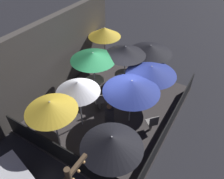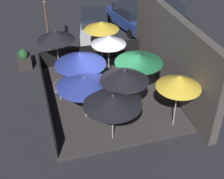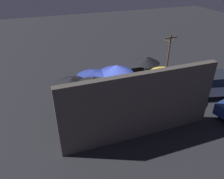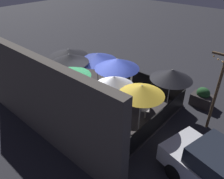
{
  "view_description": "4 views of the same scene",
  "coord_description": "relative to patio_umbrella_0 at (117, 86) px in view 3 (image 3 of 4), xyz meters",
  "views": [
    {
      "loc": [
        -6.28,
        -3.86,
        7.37
      ],
      "look_at": [
        0.2,
        0.04,
        1.03
      ],
      "focal_mm": 35.0,
      "sensor_mm": 36.0,
      "label": 1
    },
    {
      "loc": [
        11.46,
        -3.12,
        8.85
      ],
      "look_at": [
        0.81,
        -0.01,
        0.99
      ],
      "focal_mm": 50.0,
      "sensor_mm": 36.0,
      "label": 2
    },
    {
      "loc": [
        4.5,
        11.19,
        8.21
      ],
      "look_at": [
        0.48,
        0.14,
        1.35
      ],
      "focal_mm": 35.0,
      "sensor_mm": 36.0,
      "label": 3
    },
    {
      "loc": [
        -6.71,
        6.52,
        6.61
      ],
      "look_at": [
        -0.57,
        -0.46,
        0.98
      ],
      "focal_mm": 35.0,
      "sensor_mm": 36.0,
      "label": 4
    }
  ],
  "objects": [
    {
      "name": "ground_plane",
      "position": [
        -0.57,
        -1.27,
        -2.19
      ],
      "size": [
        60.0,
        60.0,
        0.0
      ],
      "primitive_type": "plane",
      "color": "#26262B"
    },
    {
      "name": "patio_umbrella_7",
      "position": [
        -0.87,
        -2.4,
        -0.11
      ],
      "size": [
        2.28,
        2.28,
        2.22
      ],
      "color": "#B2B2B7",
      "rests_on": "patio_deck"
    },
    {
      "name": "patio_deck",
      "position": [
        -0.57,
        -1.27,
        -2.13
      ],
      "size": [
        6.8,
        5.74,
        0.12
      ],
      "color": "#383333",
      "rests_on": "ground_plane"
    },
    {
      "name": "patio_umbrella_5",
      "position": [
        2.21,
        0.8,
        0.08
      ],
      "size": [
        1.75,
        1.75,
        2.41
      ],
      "color": "#B2B2B7",
      "rests_on": "patio_deck"
    },
    {
      "name": "patio_umbrella_4",
      "position": [
        -2.1,
        -0.76,
        0.0
      ],
      "size": [
        1.7,
        1.7,
        2.3
      ],
      "color": "#B2B2B7",
      "rests_on": "patio_deck"
    },
    {
      "name": "patron_0",
      "position": [
        -1.57,
        -1.81,
        -1.53
      ],
      "size": [
        0.42,
        0.42,
        1.24
      ],
      "rotation": [
        0.0,
        0.0,
        6.19
      ],
      "color": "#333338",
      "rests_on": "patio_deck"
    },
    {
      "name": "fence_front",
      "position": [
        -0.57,
        -4.09,
        -1.6
      ],
      "size": [
        6.6,
        0.05,
        0.95
      ],
      "color": "black",
      "rests_on": "patio_deck"
    },
    {
      "name": "patio_umbrella_2",
      "position": [
        2.27,
        -1.85,
        -0.18
      ],
      "size": [
        2.18,
        2.18,
        2.09
      ],
      "color": "#B2B2B7",
      "rests_on": "patio_deck"
    },
    {
      "name": "building_wall",
      "position": [
        -0.57,
        1.83,
        -0.3
      ],
      "size": [
        8.4,
        0.36,
        3.78
      ],
      "color": "#4C4742",
      "rests_on": "ground_plane"
    },
    {
      "name": "patio_umbrella_8",
      "position": [
        -3.49,
        -0.74,
        0.15
      ],
      "size": [
        1.79,
        1.79,
        2.43
      ],
      "color": "#B2B2B7",
      "rests_on": "patio_deck"
    },
    {
      "name": "patio_umbrella_3",
      "position": [
        -3.51,
        -3.11,
        -0.09
      ],
      "size": [
        1.93,
        1.93,
        2.23
      ],
      "color": "#B2B2B7",
      "rests_on": "patio_deck"
    },
    {
      "name": "patio_umbrella_6",
      "position": [
        0.7,
        -2.57,
        -0.26
      ],
      "size": [
        2.25,
        2.25,
        2.02
      ],
      "color": "#B2B2B7",
      "rests_on": "patio_deck"
    },
    {
      "name": "fence_side_left",
      "position": [
        -3.93,
        -1.27,
        -1.6
      ],
      "size": [
        0.05,
        5.54,
        0.95
      ],
      "color": "black",
      "rests_on": "patio_deck"
    },
    {
      "name": "patio_chair_0",
      "position": [
        -0.91,
        -3.46,
        -1.57
      ],
      "size": [
        0.56,
        0.56,
        0.93
      ],
      "rotation": [
        0.0,
        0.0,
        0.87
      ],
      "color": "gray",
      "rests_on": "patio_deck"
    },
    {
      "name": "patio_umbrella_1",
      "position": [
        1.15,
        -1.03,
        0.04
      ],
      "size": [
        1.97,
        1.97,
        2.34
      ],
      "color": "#B2B2B7",
      "rests_on": "patio_deck"
    },
    {
      "name": "planter_box",
      "position": [
        -4.57,
        -4.84,
        -1.76
      ],
      "size": [
        1.03,
        0.72,
        1.03
      ],
      "color": "#332D2D",
      "rests_on": "ground_plane"
    },
    {
      "name": "light_post",
      "position": [
        -5.47,
        -3.33,
        -0.11
      ],
      "size": [
        1.1,
        0.12,
        3.71
      ],
      "color": "brown",
      "rests_on": "ground_plane"
    },
    {
      "name": "patio_chair_3",
      "position": [
        -2.37,
        0.82,
        -1.55
      ],
      "size": [
        0.51,
        0.51,
        0.95
      ],
      "rotation": [
        0.0,
        0.0,
        -0.33
      ],
      "color": "gray",
      "rests_on": "patio_deck"
    },
    {
      "name": "patio_chair_2",
      "position": [
        -0.97,
        -0.92,
        -1.54
      ],
      "size": [
        0.57,
        0.57,
        0.96
      ],
      "rotation": [
        0.0,
        0.0,
        0.76
      ],
      "color": "gray",
      "rests_on": "patio_deck"
    },
    {
      "name": "dining_table_1",
      "position": [
        1.15,
        -1.03,
        -1.47
      ],
      "size": [
        0.98,
        0.98,
        0.75
      ],
      "color": "#9E998E",
      "rests_on": "patio_deck"
    },
    {
      "name": "patio_chair_1",
      "position": [
        -1.81,
        0.12,
        -1.57
      ],
      "size": [
        0.43,
        0.43,
        0.92
      ],
      "rotation": [
        0.0,
        0.0,
        -0.07
      ],
      "color": "gray",
      "rests_on": "patio_deck"
    },
    {
      "name": "dining_table_0",
      "position": [
        0.0,
        0.0,
        -1.49
      ],
      "size": [
        0.92,
        0.92,
        0.73
      ],
      "color": "#9E998E",
      "rests_on": "patio_deck"
    },
    {
      "name": "patio_chair_4",
      "position": [
        -3.12,
        -1.93,
        -1.56
      ],
      "size": [
        0.55,
        0.55,
        0.93
      ],
      "rotation": [
        0.0,
        0.0,
        0.55
      ],
      "color": "gray",
      "rests_on": "patio_deck"
    },
    {
      "name": "parked_car_0",
      "position": [
        -7.06,
        -0.29,
        -1.35
      ],
      "size": [
        4.43,
        2.61,
        1.62
      ],
      "rotation": [
        0.0,
        0.0,
        -0.23
      ],
      "color": "silver",
      "rests_on": "ground_plane"
    },
    {
      "name": "patio_umbrella_0",
      "position": [
        0.0,
        0.0,
        0.0
      ],
      "size": [
        2.1,
        2.1,
        2.26
      ],
      "color": "#B2B2B7",
      "rests_on": "patio_deck"
    }
  ]
}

